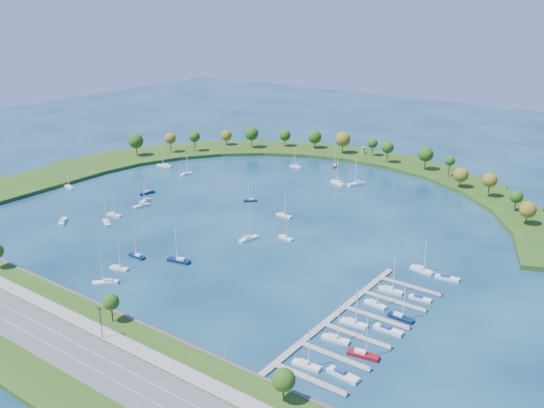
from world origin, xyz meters
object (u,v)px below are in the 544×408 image
Objects in this scene: docked_boat_6 at (375,303)px; docked_boat_8 at (391,290)px; moored_boat_6 at (107,222)px; docked_boat_10 at (422,269)px; moored_boat_3 at (286,237)px; docked_boat_9 at (420,298)px; moored_boat_8 at (179,260)px; moored_boat_17 at (141,205)px; moored_boat_9 at (145,200)px; moored_boat_19 at (63,221)px; moored_boat_12 at (119,267)px; docked_boat_3 at (363,354)px; docked_boat_4 at (354,322)px; docked_boat_5 at (388,329)px; moored_boat_2 at (284,215)px; docked_boat_11 at (447,278)px; moored_boat_14 at (114,214)px; moored_boat_5 at (357,183)px; moored_boat_13 at (69,186)px; moored_boat_10 at (250,200)px; moored_boat_4 at (164,165)px; dock_system at (355,322)px; moored_boat_20 at (147,192)px; docked_boat_0 at (306,364)px; harbor_tower at (363,150)px; docked_boat_2 at (335,338)px; moored_boat_15 at (338,182)px; moored_boat_0 at (106,282)px; moored_boat_11 at (187,173)px; moored_boat_16 at (335,165)px; moored_boat_1 at (296,166)px; docked_boat_7 at (401,317)px; docked_boat_1 at (343,374)px.

docked_boat_6 is 11.84m from docked_boat_8.
moored_boat_6 is 0.93× the size of docked_boat_10.
docked_boat_9 is at bearing -7.21° from moored_boat_3.
moored_boat_8 is 68.99m from moored_boat_17.
moored_boat_9 is 0.79× the size of moored_boat_19.
moored_boat_3 reaches higher than moored_boat_9.
moored_boat_12 is at bearing 55.76° from moored_boat_17.
docked_boat_3 is at bearing -138.91° from moored_boat_19.
docked_boat_5 is at bearing 10.50° from docked_boat_4.
moored_boat_2 reaches higher than docked_boat_11.
docked_boat_3 reaches higher than docked_boat_4.
docked_boat_4 is (137.10, -19.45, 0.06)m from moored_boat_14.
moored_boat_5 is 1.32× the size of moored_boat_13.
moored_boat_10 is 90.51m from moored_boat_12.
docked_boat_10 is (58.83, 4.50, 0.07)m from moored_boat_3.
moored_boat_4 is at bearing -149.87° from moored_boat_9.
moored_boat_20 is at bearing 161.56° from dock_system.
docked_boat_0 is 75.86m from docked_boat_10.
harbor_tower is 0.33× the size of docked_boat_2.
docked_boat_8 is (77.04, -96.84, -0.04)m from moored_boat_15.
moored_boat_0 is 101.29m from moored_boat_20.
docked_boat_10 is at bearing -54.64° from harbor_tower.
moored_boat_15 is (79.08, 35.80, 0.08)m from moored_boat_11.
moored_boat_20 is at bearing -145.73° from moored_boat_13.
moored_boat_5 is at bearing 177.30° from moored_boat_4.
docked_boat_6 is (85.14, 42.63, -0.04)m from moored_boat_0.
moored_boat_13 is 0.79× the size of moored_boat_15.
moored_boat_14 is 0.97× the size of moored_boat_16.
harbor_tower is 119.89m from moored_boat_2.
moored_boat_19 is at bearing 151.48° from moored_boat_13.
docked_boat_11 is at bearing 123.34° from moored_boat_10.
moored_boat_5 is 112.64m from moored_boat_9.
docked_boat_4 is at bearing -114.70° from docked_boat_9.
docked_boat_0 reaches higher than moored_boat_1.
docked_boat_4 reaches higher than moored_boat_3.
moored_boat_17 is at bearing 73.21° from moored_boat_1.
moored_boat_2 is 97.31m from docked_boat_4.
docked_boat_6 is at bearing -35.04° from moored_boat_2.
moored_boat_4 is (-106.51, 26.96, 0.07)m from moored_boat_2.
docked_boat_8 is (93.22, -156.48, -3.19)m from harbor_tower.
docked_boat_5 is at bearing -87.15° from docked_boat_7.
docked_boat_11 is (144.13, 36.81, -0.27)m from moored_boat_6.
docked_boat_2 is at bearing 177.28° from moored_boat_16.
moored_boat_6 is 55.85m from moored_boat_8.
docked_boat_0 is 1.33× the size of docked_boat_5.
moored_boat_5 is 1.14× the size of docked_boat_4.
moored_boat_2 reaches higher than moored_boat_17.
moored_boat_5 reaches higher than docked_boat_2.
docked_boat_1 is at bearing -72.43° from docked_boat_4.
docked_boat_4 is (-0.00, 11.22, 0.01)m from docked_boat_2.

